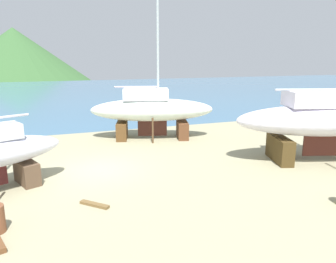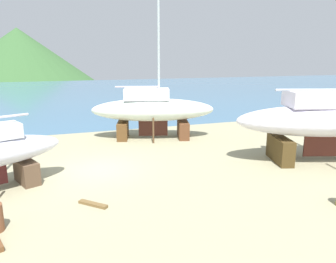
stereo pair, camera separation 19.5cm
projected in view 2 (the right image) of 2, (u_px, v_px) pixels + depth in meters
ground_plane at (103, 181)px, 14.75m from camera, size 43.79×43.79×0.00m
sea_water at (68, 93)px, 51.99m from camera, size 175.18×60.08×0.01m
headland_hill at (21, 72)px, 134.51m from camera, size 98.83×98.83×35.75m
sailboat_mid_port at (327, 120)px, 17.19m from camera, size 10.46×5.89×17.07m
sailboat_far_slipway at (152, 109)px, 22.28m from camera, size 8.93×4.83×15.07m
worker at (289, 123)px, 23.52m from camera, size 0.43×0.50×1.74m
timber_plank_near at (93, 204)px, 12.31m from camera, size 1.06×1.05×0.11m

